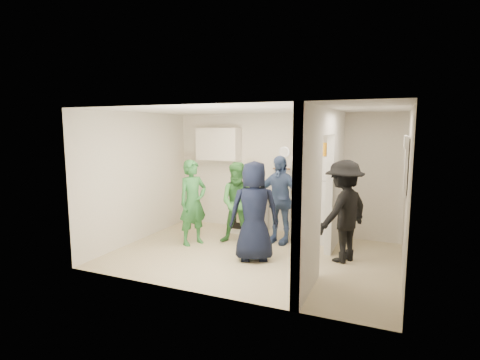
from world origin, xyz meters
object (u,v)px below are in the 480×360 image
Objects in this scene: person_green_left at (193,202)px; yellow_cup_stack_top at (324,149)px; stove at (249,212)px; fridge at (312,198)px; person_nook at (344,211)px; person_denim at (279,200)px; person_green_center at (239,203)px; wicker_basket at (309,151)px; person_navy at (254,211)px; blue_bowl at (309,145)px.

yellow_cup_stack_top is at bearing -37.75° from person_green_left.
fridge is (1.36, -0.03, 0.41)m from stove.
person_denim is at bearing -85.36° from person_nook.
person_green_center is 0.92× the size of person_denim.
person_nook is at bearing -53.88° from fridge.
yellow_cup_stack_top is at bearing -25.11° from wicker_basket.
person_nook is (1.27, -0.55, 0.00)m from person_denim.
fridge is at bearing 50.42° from person_denim.
person_green_left is at bearing -170.04° from person_green_center.
fridge is 6.70× the size of yellow_cup_stack_top.
person_denim is 1.01× the size of person_navy.
stove is 1.83m from wicker_basket.
person_nook is at bearing -13.01° from person_denim.
person_green_left is 1.43m from person_navy.
stove is at bearing -1.93° from person_green_left.
blue_bowl is at bearing 154.89° from yellow_cup_stack_top.
yellow_cup_stack_top is 1.90m from person_green_center.
person_green_left is at bearing -149.48° from fridge.
person_green_left is at bearing -147.11° from wicker_basket.
stove is 1.42m from fridge.
person_nook is (0.83, -1.05, -0.90)m from wicker_basket.
person_green_center is at bearing -143.18° from wicker_basket.
person_green_left is (-2.01, -1.19, -0.03)m from fridge.
person_green_center is (0.78, 0.39, -0.03)m from person_green_left.
yellow_cup_stack_top is (0.22, -0.10, 0.96)m from fridge.
person_navy reaches higher than stove.
stove is at bearing -90.46° from person_navy.
fridge is 0.99× the size of person_denim.
blue_bowl reaches higher than person_nook.
yellow_cup_stack_top is 0.16× the size of person_green_center.
blue_bowl is 0.14× the size of person_nook.
person_navy is at bearing -84.44° from person_denim.
blue_bowl is (0.00, 0.00, 0.13)m from wicker_basket.
fridge is 1.04× the size of person_green_left.
fridge is at bearing -26.57° from wicker_basket.
person_navy is (-0.53, -1.60, -1.04)m from blue_bowl.
wicker_basket reaches higher than person_green_center.
fridge is at bearing -1.27° from stove.
wicker_basket is at bearing -30.81° from person_green_left.
blue_bowl reaches higher than person_denim.
person_denim is (1.47, 0.73, 0.04)m from person_green_left.
wicker_basket is at bearing -113.72° from person_nook.
person_navy is 0.99× the size of person_nook.
yellow_cup_stack_top is 0.16× the size of person_green_left.
person_nook is at bearing -51.69° from blue_bowl.
person_navy is at bearing -40.23° from person_nook.
person_nook reaches higher than fridge.
blue_bowl is at bearing 153.43° from fridge.
person_denim is (0.82, -0.49, 0.42)m from stove.
blue_bowl reaches higher than fridge.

